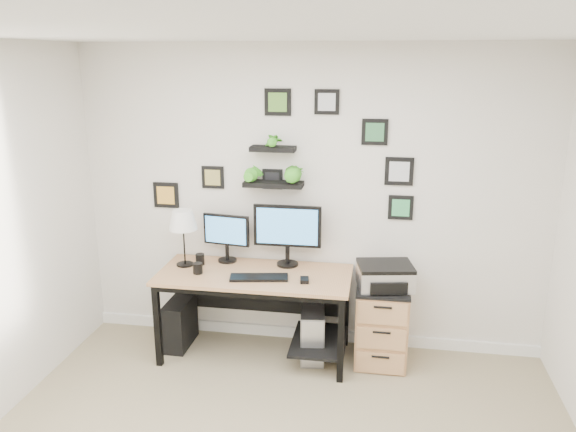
% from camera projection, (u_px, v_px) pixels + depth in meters
% --- Properties ---
extents(room, '(4.00, 4.00, 4.00)m').
position_uv_depth(room, '(308.00, 333.00, 5.11)').
color(room, tan).
rests_on(room, ground).
extents(desk, '(1.60, 0.70, 0.75)m').
position_uv_depth(desk, '(260.00, 286.00, 4.71)').
color(desk, tan).
rests_on(desk, ground).
extents(monitor_left, '(0.42, 0.18, 0.42)m').
position_uv_depth(monitor_left, '(226.00, 234.00, 4.85)').
color(monitor_left, black).
rests_on(monitor_left, desk).
extents(monitor_right, '(0.58, 0.19, 0.53)m').
position_uv_depth(monitor_right, '(287.00, 230.00, 4.74)').
color(monitor_right, black).
rests_on(monitor_right, desk).
extents(keyboard, '(0.49, 0.23, 0.02)m').
position_uv_depth(keyboard, '(259.00, 277.00, 4.53)').
color(keyboard, black).
rests_on(keyboard, desk).
extents(mouse, '(0.08, 0.11, 0.03)m').
position_uv_depth(mouse, '(305.00, 280.00, 4.47)').
color(mouse, black).
rests_on(mouse, desk).
extents(table_lamp, '(0.24, 0.24, 0.49)m').
position_uv_depth(table_lamp, '(183.00, 221.00, 4.73)').
color(table_lamp, black).
rests_on(table_lamp, desk).
extents(mug, '(0.08, 0.08, 0.09)m').
position_uv_depth(mug, '(198.00, 268.00, 4.64)').
color(mug, black).
rests_on(mug, desk).
extents(pen_cup, '(0.08, 0.08, 0.10)m').
position_uv_depth(pen_cup, '(200.00, 259.00, 4.83)').
color(pen_cup, black).
rests_on(pen_cup, desk).
extents(pc_tower_black, '(0.19, 0.42, 0.42)m').
position_uv_depth(pc_tower_black, '(180.00, 323.00, 4.97)').
color(pc_tower_black, black).
rests_on(pc_tower_black, ground).
extents(pc_tower_grey, '(0.25, 0.46, 0.44)m').
position_uv_depth(pc_tower_grey, '(313.00, 332.00, 4.77)').
color(pc_tower_grey, gray).
rests_on(pc_tower_grey, ground).
extents(file_cabinet, '(0.43, 0.53, 0.67)m').
position_uv_depth(file_cabinet, '(382.00, 323.00, 4.68)').
color(file_cabinet, tan).
rests_on(file_cabinet, ground).
extents(printer, '(0.49, 0.42, 0.20)m').
position_uv_depth(printer, '(385.00, 276.00, 4.54)').
color(printer, silver).
rests_on(printer, file_cabinet).
extents(wall_decor, '(2.27, 0.18, 1.06)m').
position_uv_depth(wall_decor, '(282.00, 161.00, 4.66)').
color(wall_decor, black).
rests_on(wall_decor, ground).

